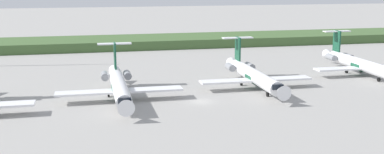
{
  "coord_description": "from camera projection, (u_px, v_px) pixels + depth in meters",
  "views": [
    {
      "loc": [
        -19.5,
        -80.23,
        22.06
      ],
      "look_at": [
        0.0,
        7.46,
        3.0
      ],
      "focal_mm": 44.25,
      "sensor_mm": 36.0,
      "label": 1
    }
  ],
  "objects": [
    {
      "name": "ground_plane",
      "position": [
        172.0,
        70.0,
        113.98
      ],
      "size": [
        500.0,
        500.0,
        0.0
      ],
      "primitive_type": "plane",
      "color": "#9E9B96"
    },
    {
      "name": "grass_berm",
      "position": [
        149.0,
        42.0,
        153.52
      ],
      "size": [
        320.0,
        20.0,
        2.85
      ],
      "primitive_type": "cube",
      "color": "#426033",
      "rests_on": "ground"
    },
    {
      "name": "regional_jet_second",
      "position": [
        119.0,
        85.0,
        86.8
      ],
      "size": [
        22.81,
        31.0,
        9.0
      ],
      "color": "white",
      "rests_on": "ground"
    },
    {
      "name": "regional_jet_third",
      "position": [
        253.0,
        75.0,
        96.08
      ],
      "size": [
        22.81,
        31.0,
        9.0
      ],
      "color": "white",
      "rests_on": "ground"
    },
    {
      "name": "regional_jet_fourth",
      "position": [
        359.0,
        64.0,
        108.7
      ],
      "size": [
        22.81,
        31.0,
        9.0
      ],
      "color": "white",
      "rests_on": "ground"
    }
  ]
}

